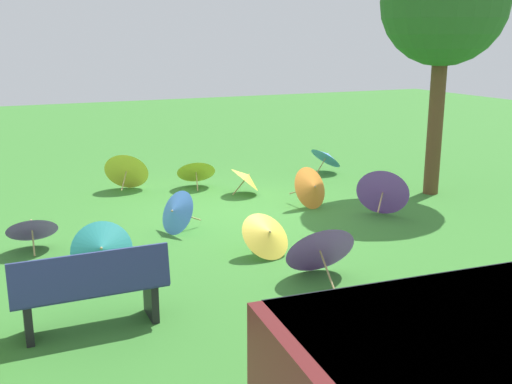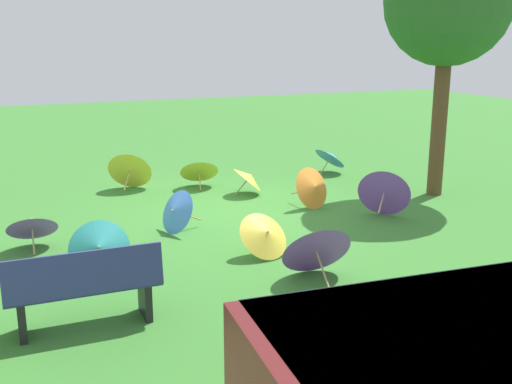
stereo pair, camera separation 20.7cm
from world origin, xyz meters
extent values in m
plane|color=#387A2D|center=(0.00, 0.00, 0.00)|extent=(40.00, 40.00, 0.00)
cube|color=navy|center=(3.21, 3.47, 0.45)|extent=(1.61, 0.47, 0.05)
cube|color=navy|center=(3.21, 3.67, 0.68)|extent=(1.60, 0.14, 0.45)
cube|color=black|center=(3.85, 3.46, 0.23)|extent=(0.09, 0.41, 0.45)
cube|color=black|center=(2.57, 3.48, 0.23)|extent=(0.09, 0.41, 0.45)
cylinder|color=brown|center=(-3.92, 0.40, 1.47)|extent=(0.29, 0.29, 2.94)
sphere|color=#286023|center=(-3.92, 0.40, 3.64)|extent=(2.35, 2.35, 2.35)
cylinder|color=tan|center=(0.34, 3.52, 0.20)|extent=(0.09, 0.48, 0.36)
cone|color=purple|center=(0.30, 3.21, 0.42)|extent=(0.99, 0.79, 0.84)
sphere|color=tan|center=(0.29, 3.14, 0.48)|extent=(0.04, 0.05, 0.05)
cylinder|color=tan|center=(0.63, 2.10, 0.15)|extent=(0.11, 0.31, 0.30)
cone|color=yellow|center=(0.58, 2.30, 0.33)|extent=(0.88, 0.78, 0.64)
sphere|color=tan|center=(0.56, 2.35, 0.38)|extent=(0.05, 0.06, 0.05)
cylinder|color=tan|center=(1.62, -2.13, 0.25)|extent=(0.24, 0.45, 0.29)
cone|color=yellow|center=(1.47, -2.42, 0.43)|extent=(1.06, 0.94, 0.87)
sphere|color=tan|center=(1.44, -2.50, 0.48)|extent=(0.05, 0.06, 0.05)
cylinder|color=tan|center=(2.78, 1.82, 0.21)|extent=(0.11, 0.42, 0.28)
cone|color=teal|center=(2.84, 2.07, 0.37)|extent=(0.89, 0.69, 0.74)
sphere|color=tan|center=(2.85, 2.13, 0.41)|extent=(0.05, 0.06, 0.05)
cylinder|color=tan|center=(3.57, 0.82, 0.16)|extent=(0.04, 0.28, 0.32)
cone|color=purple|center=(3.56, 0.64, 0.37)|extent=(0.75, 0.69, 0.59)
sphere|color=tan|center=(3.56, 0.59, 0.43)|extent=(0.04, 0.05, 0.05)
cylinder|color=tan|center=(-2.84, -2.05, 0.17)|extent=(0.28, 0.07, 0.34)
cone|color=#4C8CE5|center=(-3.01, -2.08, 0.39)|extent=(0.78, 0.85, 0.56)
sphere|color=tan|center=(-3.05, -2.09, 0.44)|extent=(0.06, 0.04, 0.05)
cylinder|color=tan|center=(-1.14, 0.07, 0.26)|extent=(0.19, 0.48, 0.22)
cone|color=orange|center=(-1.25, 0.35, 0.39)|extent=(0.87, 0.65, 0.77)
sphere|color=tan|center=(-1.27, 0.41, 0.41)|extent=(0.05, 0.06, 0.05)
cylinder|color=tan|center=(-1.90, 1.51, 0.32)|extent=(0.38, 0.40, 0.23)
cone|color=purple|center=(-2.13, 1.27, 0.45)|extent=(0.98, 0.96, 0.90)
sphere|color=tan|center=(-2.17, 1.22, 0.48)|extent=(0.06, 0.06, 0.05)
cylinder|color=tan|center=(0.21, -1.80, 0.17)|extent=(0.10, 0.30, 0.34)
cone|color=yellow|center=(0.16, -2.00, 0.39)|extent=(0.92, 0.86, 0.64)
sphere|color=tan|center=(0.15, -2.05, 0.45)|extent=(0.05, 0.06, 0.05)
cylinder|color=tan|center=(1.19, 0.65, 0.22)|extent=(0.44, 0.16, 0.24)
cone|color=#4C8CE5|center=(1.45, 0.74, 0.35)|extent=(0.62, 0.82, 0.70)
sphere|color=tan|center=(1.50, 0.75, 0.37)|extent=(0.06, 0.05, 0.05)
cylinder|color=tan|center=(-0.40, -1.06, 0.15)|extent=(0.26, 0.07, 0.30)
cone|color=yellow|center=(-0.56, -1.03, 0.34)|extent=(0.71, 0.78, 0.55)
sphere|color=tan|center=(-0.61, -1.02, 0.39)|extent=(0.06, 0.04, 0.05)
camera|label=1|loc=(4.08, 9.58, 3.01)|focal=42.57mm
camera|label=2|loc=(3.89, 9.67, 3.01)|focal=42.57mm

